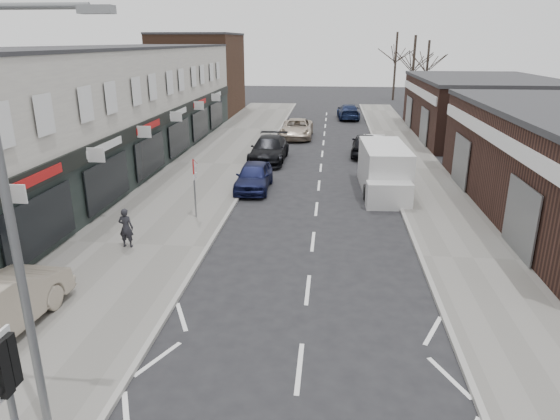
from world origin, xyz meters
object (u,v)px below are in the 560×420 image
(street_lamp, at_px, (20,220))
(parked_car_left_b, at_px, (269,149))
(parked_car_left_a, at_px, (254,176))
(parked_car_right_b, at_px, (365,144))
(traffic_light, at_px, (5,379))
(white_van, at_px, (384,170))
(pedestrian, at_px, (126,228))
(parked_car_left_c, at_px, (297,129))
(warning_sign, at_px, (195,171))
(parked_car_right_a, at_px, (373,144))
(parked_car_right_c, at_px, (348,111))

(street_lamp, bearing_deg, parked_car_left_b, 87.34)
(parked_car_left_a, relative_size, parked_car_right_b, 0.94)
(parked_car_left_b, xyz_separation_m, parked_car_right_b, (6.30, 2.36, -0.02))
(traffic_light, bearing_deg, white_van, 68.12)
(street_lamp, xyz_separation_m, white_van, (7.87, 18.06, -3.50))
(pedestrian, bearing_deg, street_lamp, 105.80)
(parked_car_left_b, xyz_separation_m, parked_car_left_c, (1.20, 8.42, -0.04))
(street_lamp, distance_m, parked_car_right_b, 27.87)
(traffic_light, relative_size, parked_car_left_c, 0.58)
(parked_car_left_b, bearing_deg, street_lamp, -91.44)
(parked_car_left_c, distance_m, parked_car_right_b, 7.92)
(parked_car_left_c, bearing_deg, parked_car_right_b, -50.23)
(warning_sign, relative_size, parked_car_left_c, 0.50)
(warning_sign, bearing_deg, street_lamp, -87.16)
(warning_sign, xyz_separation_m, white_van, (8.50, 5.26, -1.08))
(warning_sign, bearing_deg, parked_car_right_b, 59.70)
(pedestrian, bearing_deg, white_van, -137.87)
(warning_sign, distance_m, parked_car_right_a, 16.99)
(white_van, xyz_separation_m, parked_car_left_b, (-6.74, 6.16, -0.34))
(parked_car_left_b, distance_m, parked_car_right_a, 7.57)
(traffic_light, distance_m, street_lamp, 2.52)
(parked_car_right_a, distance_m, parked_car_right_b, 0.97)
(traffic_light, bearing_deg, parked_car_right_c, 81.58)
(traffic_light, height_order, parked_car_right_b, traffic_light)
(street_lamp, xyz_separation_m, parked_car_left_a, (1.14, 17.67, -3.90))
(pedestrian, relative_size, parked_car_right_b, 0.33)
(street_lamp, distance_m, parked_car_left_a, 18.13)
(traffic_light, xyz_separation_m, pedestrian, (-2.49, 10.51, -1.54))
(street_lamp, bearing_deg, pedestrian, 104.26)
(parked_car_left_a, distance_m, parked_car_right_b, 10.91)
(traffic_light, relative_size, parked_car_left_a, 0.73)
(parked_car_left_c, distance_m, parked_car_right_a, 7.79)
(warning_sign, relative_size, parked_car_right_a, 0.66)
(parked_car_left_c, xyz_separation_m, parked_car_right_c, (4.40, 10.73, -0.00))
(parked_car_left_b, xyz_separation_m, parked_car_right_c, (5.60, 19.15, -0.05))
(street_lamp, xyz_separation_m, parked_car_left_c, (2.33, 32.65, -3.88))
(warning_sign, relative_size, parked_car_right_b, 0.60)
(warning_sign, relative_size, parked_car_left_b, 0.50)
(parked_car_left_c, xyz_separation_m, parked_car_right_b, (5.10, -6.07, 0.02))
(warning_sign, distance_m, parked_car_left_a, 5.39)
(parked_car_left_a, height_order, parked_car_left_b, parked_car_left_b)
(traffic_light, height_order, white_van, traffic_light)
(warning_sign, height_order, parked_car_right_c, warning_sign)
(street_lamp, height_order, pedestrian, street_lamp)
(traffic_light, relative_size, parked_car_right_b, 0.69)
(parked_car_right_b, bearing_deg, parked_car_right_a, -124.28)
(parked_car_left_a, xyz_separation_m, parked_car_right_a, (6.88, 9.67, -0.05))
(street_lamp, relative_size, parked_car_left_c, 1.50)
(parked_car_right_c, bearing_deg, parked_car_right_a, 92.02)
(street_lamp, bearing_deg, parked_car_right_a, 73.64)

